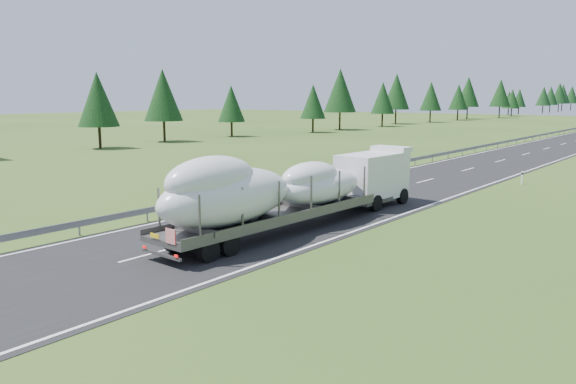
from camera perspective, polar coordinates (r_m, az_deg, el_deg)
The scene contains 4 objects.
ground at distance 24.65m, azimuth -13.96°, elevation -6.22°, with size 400.00×400.00×0.00m, color #314A18.
guardrail at distance 116.93m, azimuth 26.71°, elevation 5.70°, with size 0.10×400.00×0.76m.
tree_line_left at distance 156.83m, azimuth 15.16°, elevation 9.54°, with size 13.75×317.79×12.45m.
boat_truck at distance 27.99m, azimuth 0.30°, elevation 0.47°, with size 3.20×19.02×4.16m.
Camera 1 is at (18.97, -14.28, 6.63)m, focal length 35.00 mm.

